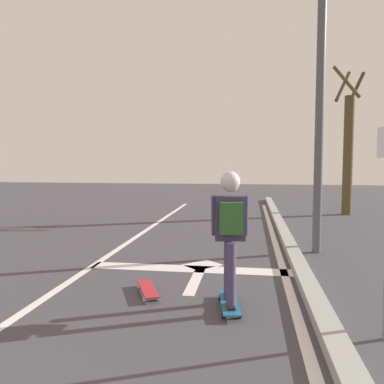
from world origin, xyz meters
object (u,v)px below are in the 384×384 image
at_px(skateboard, 229,303).
at_px(traffic_signal_mast, 265,31).
at_px(roadside_tree, 348,149).
at_px(skater, 230,222).
at_px(spare_skateboard, 148,289).

xyz_separation_m(skateboard, traffic_signal_mast, (0.47, 3.13, 4.10)).
distance_m(skateboard, roadside_tree, 9.66).
xyz_separation_m(traffic_signal_mast, roadside_tree, (2.87, 5.69, -2.04)).
bearing_deg(traffic_signal_mast, skateboard, -98.61).
bearing_deg(skateboard, skater, -82.17).
bearing_deg(skater, roadside_tree, 69.32).
xyz_separation_m(skater, spare_skateboard, (-1.09, 0.36, -0.97)).
distance_m(skater, spare_skateboard, 1.50).
xyz_separation_m(skateboard, roadside_tree, (3.34, 8.83, 2.06)).
height_order(traffic_signal_mast, roadside_tree, traffic_signal_mast).
height_order(skater, roadside_tree, roadside_tree).
bearing_deg(skateboard, roadside_tree, 69.27).
xyz_separation_m(skateboard, spare_skateboard, (-1.09, 0.34, 0.00)).
bearing_deg(skateboard, spare_skateboard, 162.55).
relative_size(skateboard, spare_skateboard, 1.13).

